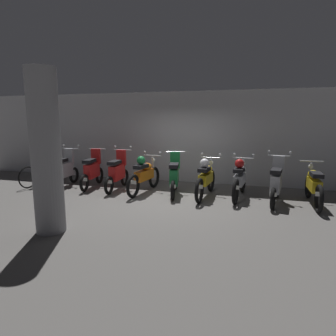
# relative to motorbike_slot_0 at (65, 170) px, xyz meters

# --- Properties ---
(ground_plane) EXTENTS (80.00, 80.00, 0.00)m
(ground_plane) POSITION_rel_motorbike_slot_0_xyz_m (3.57, -0.48, -0.53)
(ground_plane) COLOR #565451
(back_wall) EXTENTS (16.00, 0.30, 3.00)m
(back_wall) POSITION_rel_motorbike_slot_0_xyz_m (3.57, 1.85, 0.97)
(back_wall) COLOR #ADADB2
(back_wall) RESTS_ON ground
(motorbike_slot_0) EXTENTS (0.59, 1.68, 1.29)m
(motorbike_slot_0) POSITION_rel_motorbike_slot_0_xyz_m (0.00, 0.00, 0.00)
(motorbike_slot_0) COLOR black
(motorbike_slot_0) RESTS_ON ground
(motorbike_slot_1) EXTENTS (0.56, 1.68, 1.18)m
(motorbike_slot_1) POSITION_rel_motorbike_slot_0_xyz_m (0.89, 0.17, -0.00)
(motorbike_slot_1) COLOR black
(motorbike_slot_1) RESTS_ON ground
(motorbike_slot_2) EXTENTS (0.59, 1.68, 1.29)m
(motorbike_slot_2) POSITION_rel_motorbike_slot_0_xyz_m (1.78, 0.09, 0.00)
(motorbike_slot_2) COLOR black
(motorbike_slot_2) RESTS_ON ground
(motorbike_slot_3) EXTENTS (0.59, 1.95, 1.15)m
(motorbike_slot_3) POSITION_rel_motorbike_slot_0_xyz_m (2.68, -0.00, 0.00)
(motorbike_slot_3) COLOR black
(motorbike_slot_3) RESTS_ON ground
(motorbike_slot_4) EXTENTS (0.57, 1.67, 1.18)m
(motorbike_slot_4) POSITION_rel_motorbike_slot_0_xyz_m (3.56, 0.04, -0.00)
(motorbike_slot_4) COLOR black
(motorbike_slot_4) RESTS_ON ground
(motorbike_slot_5) EXTENTS (0.59, 1.95, 1.15)m
(motorbike_slot_5) POSITION_rel_motorbike_slot_0_xyz_m (4.46, -0.01, 0.00)
(motorbike_slot_5) COLOR black
(motorbike_slot_5) RESTS_ON ground
(motorbike_slot_6) EXTENTS (0.59, 1.95, 1.15)m
(motorbike_slot_6) POSITION_rel_motorbike_slot_0_xyz_m (5.35, 0.16, 0.00)
(motorbike_slot_6) COLOR black
(motorbike_slot_6) RESTS_ON ground
(motorbike_slot_7) EXTENTS (0.58, 1.67, 1.29)m
(motorbike_slot_7) POSITION_rel_motorbike_slot_0_xyz_m (6.25, -0.11, 0.00)
(motorbike_slot_7) COLOR black
(motorbike_slot_7) RESTS_ON ground
(motorbike_slot_8) EXTENTS (0.56, 1.95, 1.03)m
(motorbike_slot_8) POSITION_rel_motorbike_slot_0_xyz_m (7.13, 0.02, -0.04)
(motorbike_slot_8) COLOR black
(motorbike_slot_8) RESTS_ON ground
(bicycle) EXTENTS (0.50, 1.72, 0.89)m
(bicycle) POSITION_rel_motorbike_slot_0_xyz_m (-0.87, 0.01, -0.17)
(bicycle) COLOR black
(bicycle) RESTS_ON ground
(support_pillar) EXTENTS (0.54, 0.54, 3.00)m
(support_pillar) POSITION_rel_motorbike_slot_0_xyz_m (2.01, -3.25, 0.97)
(support_pillar) COLOR gray
(support_pillar) RESTS_ON ground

